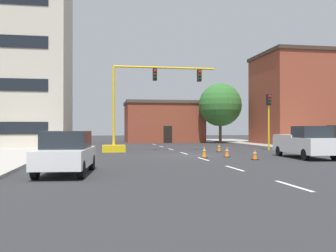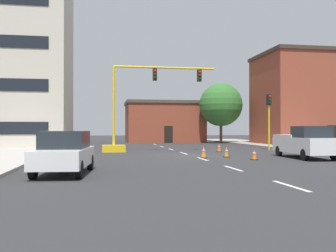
# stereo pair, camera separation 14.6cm
# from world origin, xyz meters

# --- Properties ---
(ground_plane) EXTENTS (160.00, 160.00, 0.00)m
(ground_plane) POSITION_xyz_m (0.00, 0.00, 0.00)
(ground_plane) COLOR #2D2D30
(sidewalk_left) EXTENTS (6.00, 56.00, 0.14)m
(sidewalk_left) POSITION_xyz_m (-12.65, 8.00, 0.07)
(sidewalk_left) COLOR #B2ADA3
(sidewalk_left) RESTS_ON ground_plane
(sidewalk_right) EXTENTS (6.00, 56.00, 0.14)m
(sidewalk_right) POSITION_xyz_m (12.65, 8.00, 0.07)
(sidewalk_right) COLOR #9E998E
(sidewalk_right) RESTS_ON ground_plane
(lane_stripe_seg_0) EXTENTS (0.16, 2.40, 0.01)m
(lane_stripe_seg_0) POSITION_xyz_m (0.00, -14.00, 0.00)
(lane_stripe_seg_0) COLOR silver
(lane_stripe_seg_0) RESTS_ON ground_plane
(lane_stripe_seg_1) EXTENTS (0.16, 2.40, 0.01)m
(lane_stripe_seg_1) POSITION_xyz_m (0.00, -8.50, 0.00)
(lane_stripe_seg_1) COLOR silver
(lane_stripe_seg_1) RESTS_ON ground_plane
(lane_stripe_seg_2) EXTENTS (0.16, 2.40, 0.01)m
(lane_stripe_seg_2) POSITION_xyz_m (0.00, -3.00, 0.00)
(lane_stripe_seg_2) COLOR silver
(lane_stripe_seg_2) RESTS_ON ground_plane
(lane_stripe_seg_3) EXTENTS (0.16, 2.40, 0.01)m
(lane_stripe_seg_3) POSITION_xyz_m (0.00, 2.50, 0.00)
(lane_stripe_seg_3) COLOR silver
(lane_stripe_seg_3) RESTS_ON ground_plane
(lane_stripe_seg_4) EXTENTS (0.16, 2.40, 0.01)m
(lane_stripe_seg_4) POSITION_xyz_m (0.00, 8.00, 0.00)
(lane_stripe_seg_4) COLOR silver
(lane_stripe_seg_4) RESTS_ON ground_plane
(lane_stripe_seg_5) EXTENTS (0.16, 2.40, 0.01)m
(lane_stripe_seg_5) POSITION_xyz_m (0.00, 13.50, 0.00)
(lane_stripe_seg_5) COLOR silver
(lane_stripe_seg_5) RESTS_ON ground_plane
(lane_stripe_seg_6) EXTENTS (0.16, 2.40, 0.01)m
(lane_stripe_seg_6) POSITION_xyz_m (0.00, 19.00, 0.00)
(lane_stripe_seg_6) COLOR silver
(lane_stripe_seg_6) RESTS_ON ground_plane
(building_brick_center) EXTENTS (10.52, 7.98, 5.55)m
(building_brick_center) POSITION_xyz_m (2.29, 26.74, 2.79)
(building_brick_center) COLOR brown
(building_brick_center) RESTS_ON ground_plane
(building_row_right) EXTENTS (11.73, 8.82, 10.47)m
(building_row_right) POSITION_xyz_m (17.63, 15.40, 5.25)
(building_row_right) COLOR brown
(building_row_right) RESTS_ON ground_plane
(traffic_signal_gantry) EXTENTS (9.05, 1.20, 6.83)m
(traffic_signal_gantry) POSITION_xyz_m (-3.97, 4.91, 2.24)
(traffic_signal_gantry) COLOR yellow
(traffic_signal_gantry) RESTS_ON ground_plane
(traffic_light_pole_right) EXTENTS (0.32, 0.47, 4.80)m
(traffic_light_pole_right) POSITION_xyz_m (8.09, 5.45, 3.53)
(traffic_light_pole_right) COLOR yellow
(traffic_light_pole_right) RESTS_ON ground_plane
(tree_right_far) EXTENTS (5.46, 5.46, 7.62)m
(tree_right_far) POSITION_xyz_m (8.80, 21.32, 4.88)
(tree_right_far) COLOR brown
(tree_right_far) RESTS_ON ground_plane
(pickup_truck_white) EXTENTS (2.29, 5.50, 1.99)m
(pickup_truck_white) POSITION_xyz_m (6.44, -3.42, 0.97)
(pickup_truck_white) COLOR white
(pickup_truck_white) RESTS_ON ground_plane
(sedan_white_near_left) EXTENTS (2.27, 4.65, 1.74)m
(sedan_white_near_left) POSITION_xyz_m (-7.45, -9.49, 0.89)
(sedan_white_near_left) COLOR white
(sedan_white_near_left) RESTS_ON ground_plane
(traffic_cone_roadside_a) EXTENTS (0.36, 0.36, 0.62)m
(traffic_cone_roadside_a) POSITION_xyz_m (2.85, -4.07, 0.31)
(traffic_cone_roadside_a) COLOR black
(traffic_cone_roadside_a) RESTS_ON ground_plane
(traffic_cone_roadside_b) EXTENTS (0.36, 0.36, 0.67)m
(traffic_cone_roadside_b) POSITION_xyz_m (3.12, 3.77, 0.33)
(traffic_cone_roadside_b) COLOR black
(traffic_cone_roadside_b) RESTS_ON ground_plane
(traffic_cone_roadside_c) EXTENTS (0.36, 0.36, 0.67)m
(traffic_cone_roadside_c) POSITION_xyz_m (1.93, -1.70, 0.33)
(traffic_cone_roadside_c) COLOR black
(traffic_cone_roadside_c) RESTS_ON ground_plane
(traffic_cone_roadside_d) EXTENTS (0.36, 0.36, 0.75)m
(traffic_cone_roadside_d) POSITION_xyz_m (0.29, -2.16, 0.37)
(traffic_cone_roadside_d) COLOR black
(traffic_cone_roadside_d) RESTS_ON ground_plane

